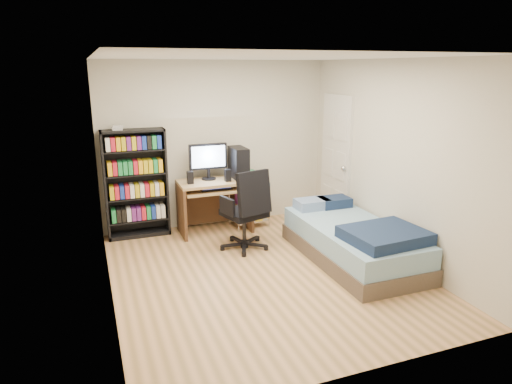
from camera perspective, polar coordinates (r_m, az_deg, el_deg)
name	(u,v)px	position (r m, az deg, el deg)	size (l,w,h in m)	color
room	(265,172)	(5.17, 1.08, 2.54)	(3.58, 4.08, 2.58)	tan
media_shelf	(136,182)	(6.74, -14.77, 1.16)	(0.88, 0.29, 1.62)	black
computer_desk	(220,184)	(6.81, -4.51, 1.00)	(1.05, 0.61, 1.32)	tan
office_chair	(246,224)	(6.15, -1.23, -4.01)	(0.82, 0.82, 1.12)	black
wire_cart	(249,191)	(6.98, -0.85, 0.17)	(0.57, 0.43, 0.87)	silver
bed	(354,241)	(5.97, 12.13, -5.96)	(1.04, 2.08, 0.59)	brown
door	(336,161)	(7.15, 9.97, 3.88)	(0.12, 0.80, 2.00)	silver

